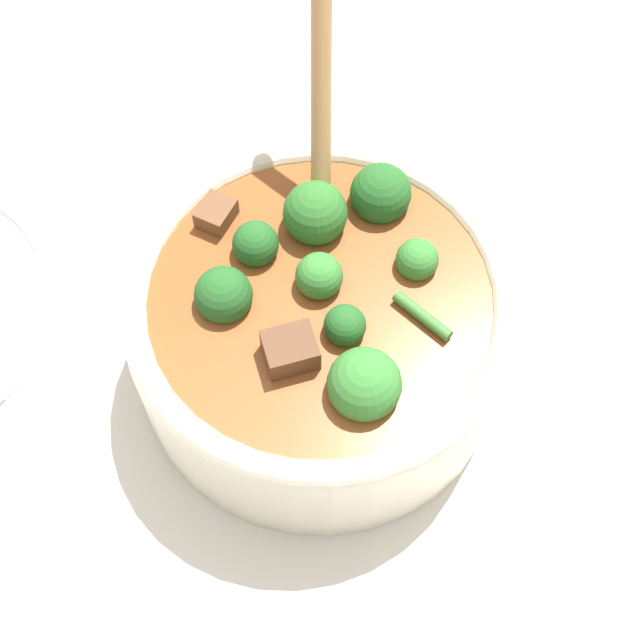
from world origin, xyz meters
TOP-DOWN VIEW (x-y plane):
  - ground_plane at (0.00, 0.00)m, footprint 4.00×4.00m
  - stew_bowl at (0.00, -0.00)m, footprint 0.28×0.23m

SIDE VIEW (x-z plane):
  - ground_plane at x=0.00m, z-range 0.00..0.00m
  - stew_bowl at x=0.00m, z-range -0.08..0.18m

